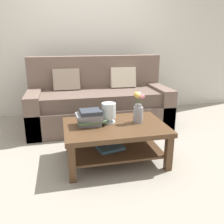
% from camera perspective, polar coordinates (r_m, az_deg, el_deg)
% --- Properties ---
extents(ground_plane, '(10.00, 10.00, 0.00)m').
position_cam_1_polar(ground_plane, '(3.04, -1.38, -8.37)').
color(ground_plane, gray).
extents(back_wall, '(6.40, 0.12, 2.70)m').
position_cam_1_polar(back_wall, '(4.37, -5.97, 17.68)').
color(back_wall, beige).
rests_on(back_wall, ground).
extents(couch, '(2.12, 0.90, 1.06)m').
position_cam_1_polar(couch, '(3.69, -3.18, 2.31)').
color(couch, brown).
rests_on(couch, ground).
extents(coffee_table, '(1.10, 0.75, 0.43)m').
position_cam_1_polar(coffee_table, '(2.60, 0.70, -5.49)').
color(coffee_table, '#4C331E').
rests_on(coffee_table, ground).
extents(book_stack_main, '(0.32, 0.23, 0.17)m').
position_cam_1_polar(book_stack_main, '(2.52, -5.29, -1.33)').
color(book_stack_main, slate).
rests_on(book_stack_main, coffee_table).
extents(glass_hurricane_vase, '(0.16, 0.16, 0.22)m').
position_cam_1_polar(glass_hurricane_vase, '(2.59, -0.80, 0.13)').
color(glass_hurricane_vase, silver).
rests_on(glass_hurricane_vase, coffee_table).
extents(flower_pitcher, '(0.12, 0.11, 0.35)m').
position_cam_1_polar(flower_pitcher, '(2.61, 6.39, 0.59)').
color(flower_pitcher, gray).
rests_on(flower_pitcher, coffee_table).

